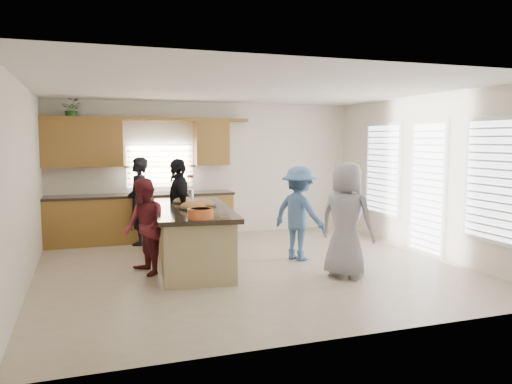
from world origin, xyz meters
name	(u,v)px	position (x,y,z in m)	size (l,w,h in m)	color
floor	(252,267)	(0.00, 0.00, 0.00)	(6.50, 6.50, 0.00)	#C4AD92
room_shell	(252,148)	(0.00, 0.00, 1.90)	(6.52, 6.02, 2.81)	silver
back_cabinetry	(139,196)	(-1.47, 2.73, 0.91)	(4.08, 0.66, 2.46)	brown
right_wall_glazing	(429,179)	(3.22, -0.13, 1.34)	(0.06, 4.00, 2.25)	white
island	(193,238)	(-0.86, 0.40, 0.45)	(1.45, 2.81, 0.95)	tan
platter_front	(193,207)	(-0.90, 0.22, 0.98)	(0.45, 0.45, 0.18)	black
platter_mid	(203,205)	(-0.68, 0.48, 0.98)	(0.44, 0.44, 0.18)	black
platter_back	(183,201)	(-0.90, 1.03, 0.98)	(0.35, 0.35, 0.14)	black
salad_bowl	(201,213)	(-0.99, -0.75, 1.03)	(0.35, 0.35, 0.14)	orange
clear_cup	(220,214)	(-0.72, -0.73, 1.00)	(0.07, 0.07, 0.10)	white
plate_stack	(183,199)	(-0.85, 1.34, 0.98)	(0.20, 0.20, 0.06)	#9F80BA
flower_vase	(191,186)	(-0.64, 1.63, 1.18)	(0.14, 0.14, 0.43)	silver
potted_plant	(72,109)	(-2.66, 2.82, 2.60)	(0.36, 0.31, 0.40)	#316E2C
woman_left_back	(138,201)	(-1.51, 2.37, 0.84)	(0.62, 0.40, 1.69)	black
woman_left_mid	(145,227)	(-1.65, 0.14, 0.73)	(0.71, 0.55, 1.45)	maroon
woman_left_front	(179,207)	(-0.95, 1.18, 0.85)	(1.00, 0.42, 1.70)	black
woman_right_back	(299,213)	(0.92, 0.24, 0.79)	(1.02, 0.59, 1.58)	#3C5A84
woman_right_front	(346,220)	(1.14, -0.97, 0.85)	(0.83, 0.54, 1.71)	gray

